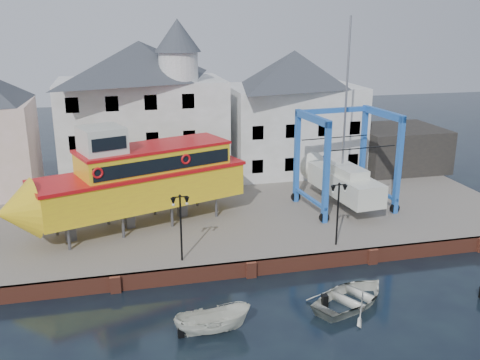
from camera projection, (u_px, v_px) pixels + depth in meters
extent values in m
plane|color=black|center=(251.00, 277.00, 32.41)|extent=(140.00, 140.00, 0.00)
cube|color=#686158|center=(216.00, 209.00, 42.49)|extent=(44.00, 22.00, 1.00)
cube|color=brown|center=(250.00, 268.00, 32.37)|extent=(44.00, 0.25, 1.00)
cube|color=brown|center=(115.00, 285.00, 30.43)|extent=(0.60, 0.36, 1.00)
cube|color=brown|center=(251.00, 270.00, 32.21)|extent=(0.60, 0.36, 1.00)
cube|color=brown|center=(373.00, 256.00, 34.00)|extent=(0.60, 0.36, 1.00)
cube|color=beige|center=(143.00, 131.00, 46.89)|extent=(14.00, 8.00, 9.00)
pyramid|color=#353940|center=(139.00, 60.00, 45.11)|extent=(14.00, 8.00, 3.20)
cube|color=black|center=(79.00, 180.00, 42.83)|extent=(1.00, 0.08, 1.20)
cube|color=black|center=(117.00, 177.00, 43.50)|extent=(1.00, 0.08, 1.20)
cube|color=black|center=(154.00, 175.00, 44.17)|extent=(1.00, 0.08, 1.20)
cube|color=black|center=(190.00, 172.00, 44.84)|extent=(1.00, 0.08, 1.20)
cube|color=black|center=(76.00, 143.00, 41.95)|extent=(1.00, 0.08, 1.20)
cube|color=black|center=(115.00, 141.00, 42.62)|extent=(1.00, 0.08, 1.20)
cube|color=black|center=(152.00, 139.00, 43.29)|extent=(1.00, 0.08, 1.20)
cube|color=black|center=(189.00, 137.00, 43.96)|extent=(1.00, 0.08, 1.20)
cube|color=black|center=(72.00, 105.00, 41.08)|extent=(1.00, 0.08, 1.20)
cube|color=black|center=(112.00, 104.00, 41.75)|extent=(1.00, 0.08, 1.20)
cube|color=black|center=(151.00, 102.00, 42.41)|extent=(1.00, 0.08, 1.20)
cube|color=black|center=(188.00, 101.00, 43.08)|extent=(1.00, 0.08, 1.20)
cylinder|color=beige|center=(178.00, 67.00, 43.66)|extent=(3.20, 3.20, 2.40)
cone|color=#353940|center=(177.00, 35.00, 42.93)|extent=(3.80, 3.80, 2.60)
cube|color=beige|center=(293.00, 128.00, 50.62)|extent=(12.00, 8.00, 8.00)
pyramid|color=#353940|center=(294.00, 68.00, 48.98)|extent=(12.00, 8.00, 3.20)
cube|color=black|center=(258.00, 166.00, 46.64)|extent=(1.00, 0.08, 1.20)
cube|color=black|center=(290.00, 164.00, 47.30)|extent=(1.00, 0.08, 1.20)
cube|color=black|center=(322.00, 162.00, 47.97)|extent=(1.00, 0.08, 1.20)
cube|color=black|center=(353.00, 160.00, 48.64)|extent=(1.00, 0.08, 1.20)
cube|color=black|center=(258.00, 133.00, 45.76)|extent=(1.00, 0.08, 1.20)
cube|color=black|center=(291.00, 131.00, 46.43)|extent=(1.00, 0.08, 1.20)
cube|color=black|center=(323.00, 129.00, 47.10)|extent=(1.00, 0.08, 1.20)
cube|color=black|center=(355.00, 128.00, 47.76)|extent=(1.00, 0.08, 1.20)
cube|color=black|center=(397.00, 148.00, 51.57)|extent=(8.00, 7.00, 4.00)
cylinder|color=black|center=(181.00, 229.00, 31.75)|extent=(0.12, 0.12, 4.00)
cube|color=black|center=(180.00, 197.00, 31.16)|extent=(0.90, 0.06, 0.06)
sphere|color=black|center=(180.00, 196.00, 31.14)|extent=(0.16, 0.16, 0.16)
cone|color=black|center=(173.00, 202.00, 31.15)|extent=(0.32, 0.32, 0.45)
sphere|color=silver|center=(173.00, 205.00, 31.20)|extent=(0.18, 0.18, 0.18)
cone|color=black|center=(187.00, 201.00, 31.32)|extent=(0.32, 0.32, 0.45)
sphere|color=silver|center=(187.00, 204.00, 31.38)|extent=(0.18, 0.18, 0.18)
cylinder|color=black|center=(338.00, 216.00, 33.98)|extent=(0.12, 0.12, 4.00)
cube|color=black|center=(339.00, 185.00, 33.38)|extent=(0.90, 0.06, 0.06)
sphere|color=black|center=(339.00, 184.00, 33.36)|extent=(0.16, 0.16, 0.16)
cone|color=black|center=(333.00, 189.00, 33.37)|extent=(0.32, 0.32, 0.45)
sphere|color=silver|center=(333.00, 192.00, 33.43)|extent=(0.18, 0.18, 0.18)
cone|color=black|center=(345.00, 189.00, 33.55)|extent=(0.32, 0.32, 0.45)
sphere|color=silver|center=(345.00, 191.00, 33.60)|extent=(0.18, 0.18, 0.18)
cylinder|color=#59595E|center=(69.00, 238.00, 33.58)|extent=(0.26, 0.26, 1.54)
cylinder|color=#59595E|center=(56.00, 224.00, 35.88)|extent=(0.26, 0.26, 1.54)
cylinder|color=#59595E|center=(123.00, 227.00, 35.46)|extent=(0.26, 0.26, 1.54)
cylinder|color=#59595E|center=(108.00, 214.00, 37.76)|extent=(0.26, 0.26, 1.54)
cylinder|color=#59595E|center=(172.00, 216.00, 37.34)|extent=(0.26, 0.26, 1.54)
cylinder|color=#59595E|center=(155.00, 205.00, 39.64)|extent=(0.26, 0.26, 1.54)
cylinder|color=#59595E|center=(216.00, 207.00, 39.22)|extent=(0.26, 0.26, 1.54)
cylinder|color=#59595E|center=(197.00, 196.00, 41.52)|extent=(0.26, 0.26, 1.54)
cube|color=#59595E|center=(70.00, 229.00, 34.99)|extent=(0.75, 0.69, 1.54)
cube|color=#59595E|center=(130.00, 217.00, 37.14)|extent=(0.75, 0.69, 1.54)
cube|color=#59595E|center=(182.00, 206.00, 39.29)|extent=(0.75, 0.69, 1.54)
cube|color=yellow|center=(142.00, 189.00, 37.13)|extent=(14.84, 8.52, 2.26)
cone|color=yellow|center=(16.00, 211.00, 32.77)|extent=(3.44, 4.43, 3.90)
cube|color=red|center=(141.00, 172.00, 36.77)|extent=(15.19, 8.78, 0.23)
cube|color=yellow|center=(154.00, 160.00, 37.09)|extent=(10.84, 6.75, 1.64)
cube|color=black|center=(165.00, 164.00, 35.66)|extent=(9.30, 3.38, 0.92)
cube|color=black|center=(144.00, 154.00, 38.50)|extent=(9.30, 3.38, 0.92)
cube|color=red|center=(153.00, 147.00, 36.83)|extent=(11.07, 6.91, 0.18)
cube|color=silver|center=(102.00, 141.00, 34.70)|extent=(3.41, 3.41, 1.87)
cube|color=black|center=(109.00, 144.00, 33.58)|extent=(2.13, 0.81, 0.82)
torus|color=red|center=(98.00, 173.00, 33.15)|extent=(0.72, 0.38, 0.72)
torus|color=red|center=(186.00, 159.00, 36.38)|extent=(0.72, 0.38, 0.72)
cube|color=blue|center=(326.00, 173.00, 37.23)|extent=(0.40, 0.40, 7.32)
cylinder|color=black|center=(324.00, 218.00, 38.19)|extent=(0.75, 0.33, 0.73)
cube|color=blue|center=(297.00, 157.00, 41.62)|extent=(0.40, 0.40, 7.32)
cylinder|color=black|center=(296.00, 197.00, 42.58)|extent=(0.75, 0.33, 0.73)
cube|color=blue|center=(398.00, 166.00, 39.07)|extent=(0.40, 0.40, 7.32)
cylinder|color=black|center=(395.00, 208.00, 40.04)|extent=(0.75, 0.33, 0.73)
cube|color=blue|center=(363.00, 151.00, 43.47)|extent=(0.40, 0.40, 7.32)
cylinder|color=black|center=(360.00, 189.00, 44.43)|extent=(0.75, 0.33, 0.73)
cube|color=blue|center=(313.00, 118.00, 38.41)|extent=(0.88, 5.24, 0.51)
cube|color=blue|center=(309.00, 198.00, 40.19)|extent=(0.77, 5.23, 0.22)
cube|color=blue|center=(383.00, 113.00, 40.26)|extent=(0.88, 5.24, 0.51)
cube|color=blue|center=(377.00, 190.00, 42.04)|extent=(0.77, 5.23, 0.22)
cube|color=blue|center=(333.00, 111.00, 41.53)|extent=(6.28, 0.98, 0.37)
cube|color=silver|center=(345.00, 184.00, 40.87)|extent=(3.16, 8.04, 1.67)
cone|color=silver|center=(317.00, 168.00, 45.07)|extent=(2.56, 1.90, 2.40)
cube|color=#59595E|center=(344.00, 199.00, 41.22)|extent=(0.43, 1.90, 0.73)
cube|color=silver|center=(349.00, 171.00, 40.06)|extent=(1.97, 3.28, 0.63)
cylinder|color=#99999E|center=(346.00, 97.00, 39.42)|extent=(0.17, 0.17, 11.50)
cube|color=black|center=(361.00, 148.00, 38.23)|extent=(5.66, 0.67, 0.05)
cube|color=black|center=(335.00, 138.00, 41.63)|extent=(5.66, 0.67, 0.05)
imported|color=silver|center=(213.00, 333.00, 26.67)|extent=(3.91, 1.57, 1.50)
imported|color=silver|center=(351.00, 304.00, 29.36)|extent=(6.30, 5.70, 1.07)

